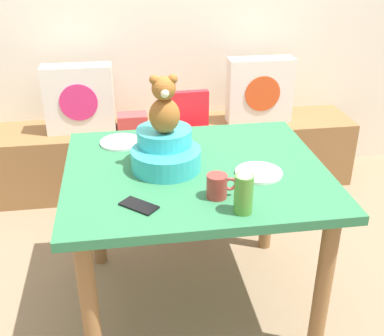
{
  "coord_description": "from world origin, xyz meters",
  "views": [
    {
      "loc": [
        -0.3,
        -1.84,
        1.68
      ],
      "look_at": [
        0.0,
        0.1,
        0.69
      ],
      "focal_mm": 44.99,
      "sensor_mm": 36.0,
      "label": 1
    }
  ],
  "objects": [
    {
      "name": "coffee_mug",
      "position": [
        0.04,
        -0.26,
        0.79
      ],
      "size": [
        0.12,
        0.08,
        0.09
      ],
      "color": "#9E332D",
      "rests_on": "dining_table"
    },
    {
      "name": "infant_seat_teal",
      "position": [
        -0.13,
        0.04,
        0.81
      ],
      "size": [
        0.3,
        0.33,
        0.16
      ],
      "color": "#34B2BC",
      "rests_on": "dining_table"
    },
    {
      "name": "pillow_floral_right",
      "position": [
        0.63,
        1.21,
        0.68
      ],
      "size": [
        0.44,
        0.15,
        0.44
      ],
      "color": "white",
      "rests_on": "window_bench"
    },
    {
      "name": "cell_phone",
      "position": [
        -0.26,
        -0.29,
        0.74
      ],
      "size": [
        0.15,
        0.15,
        0.01
      ],
      "primitive_type": "cube",
      "rotation": [
        0.0,
        0.0,
        0.83
      ],
      "color": "black",
      "rests_on": "dining_table"
    },
    {
      "name": "teddy_bear",
      "position": [
        -0.13,
        0.04,
        1.02
      ],
      "size": [
        0.13,
        0.12,
        0.25
      ],
      "color": "#9C5D26",
      "rests_on": "infant_seat_teal"
    },
    {
      "name": "book_stack",
      "position": [
        -0.24,
        1.23,
        0.5
      ],
      "size": [
        0.2,
        0.14,
        0.09
      ],
      "primitive_type": "cube",
      "color": "#B73E3F",
      "rests_on": "window_bench"
    },
    {
      "name": "pillow_floral_left",
      "position": [
        -0.57,
        1.21,
        0.68
      ],
      "size": [
        0.44,
        0.15,
        0.44
      ],
      "color": "white",
      "rests_on": "window_bench"
    },
    {
      "name": "dinner_plate_far",
      "position": [
        -0.31,
        0.32,
        0.75
      ],
      "size": [
        0.2,
        0.2,
        0.01
      ],
      "primitive_type": "cylinder",
      "color": "white",
      "rests_on": "dining_table"
    },
    {
      "name": "dining_table",
      "position": [
        0.0,
        0.0,
        0.63
      ],
      "size": [
        1.13,
        0.96,
        0.74
      ],
      "color": "#2D7247",
      "rests_on": "ground_plane"
    },
    {
      "name": "ground_plane",
      "position": [
        0.0,
        0.0,
        0.0
      ],
      "size": [
        8.0,
        8.0,
        0.0
      ],
      "primitive_type": "plane",
      "color": "#8C7256"
    },
    {
      "name": "highchair",
      "position": [
        0.08,
        0.79,
        0.52
      ],
      "size": [
        0.34,
        0.46,
        0.79
      ],
      "color": "red",
      "rests_on": "ground_plane"
    },
    {
      "name": "dinner_plate_near",
      "position": [
        0.26,
        -0.1,
        0.75
      ],
      "size": [
        0.2,
        0.2,
        0.01
      ],
      "primitive_type": "cylinder",
      "color": "white",
      "rests_on": "dining_table"
    },
    {
      "name": "ketchup_bottle",
      "position": [
        0.12,
        -0.38,
        0.83
      ],
      "size": [
        0.07,
        0.07,
        0.18
      ],
      "color": "#4C8C33",
      "rests_on": "dining_table"
    },
    {
      "name": "window_bench",
      "position": [
        0.0,
        1.23,
        0.23
      ],
      "size": [
        2.6,
        0.44,
        0.46
      ],
      "primitive_type": "cube",
      "color": "olive",
      "rests_on": "ground_plane"
    }
  ]
}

